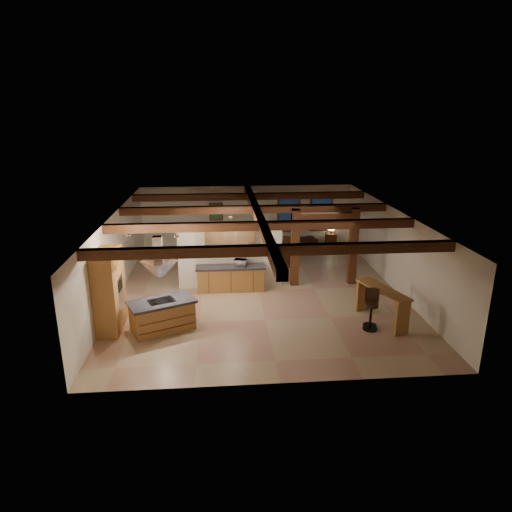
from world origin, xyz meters
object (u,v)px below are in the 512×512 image
at_px(kitchen_island, 162,315).
at_px(dining_table, 269,258).
at_px(sofa, 296,242).
at_px(bar_counter, 382,299).

height_order(kitchen_island, dining_table, kitchen_island).
bearing_deg(kitchen_island, sofa, 56.43).
xyz_separation_m(kitchen_island, dining_table, (3.83, 5.66, -0.16)).
relative_size(kitchen_island, sofa, 1.09).
relative_size(dining_table, sofa, 0.91).
distance_m(kitchen_island, bar_counter, 6.70).
bearing_deg(sofa, dining_table, 40.28).
relative_size(kitchen_island, dining_table, 1.19).
distance_m(dining_table, bar_counter, 6.38).
height_order(sofa, bar_counter, bar_counter).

